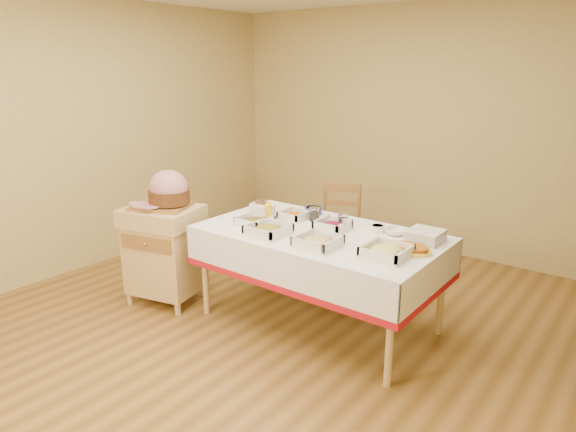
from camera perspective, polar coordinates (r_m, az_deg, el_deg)
The scene contains 22 objects.
room_shell at distance 3.68m, azimuth -2.86°, elevation 5.99°, with size 5.00×5.00×5.00m.
dining_table at distance 3.92m, azimuth 3.49°, elevation -4.01°, with size 1.82×1.02×0.76m.
butcher_cart at distance 4.47m, azimuth -13.60°, elevation -3.54°, with size 0.69×0.62×0.83m.
dining_chair at distance 4.95m, azimuth 5.65°, elevation -1.50°, with size 0.51×0.49×0.88m.
ham_on_board at distance 4.32m, azimuth -13.24°, elevation 2.63°, with size 0.48×0.45×0.31m.
serving_dish_a at distance 4.02m, azimuth -3.74°, elevation -0.59°, with size 0.24×0.24×0.10m.
serving_dish_b at distance 3.79m, azimuth -2.22°, elevation -1.53°, with size 0.28×0.28×0.11m.
serving_dish_c at distance 3.55m, azimuth 3.32°, elevation -2.83°, with size 0.28×0.28×0.11m.
serving_dish_d at distance 3.43m, azimuth 10.88°, elevation -3.84°, with size 0.28×0.28×0.11m.
serving_dish_e at distance 4.18m, azimuth 0.64°, elevation 0.08°, with size 0.21×0.20×0.10m.
serving_dish_f at distance 3.92m, azimuth 4.97°, elevation -1.04°, with size 0.24×0.23×0.11m.
small_bowl_left at distance 4.52m, azimuth -3.00°, elevation 1.31°, with size 0.12×0.12×0.06m.
small_bowl_mid at distance 4.32m, azimuth 2.81°, elevation 0.65°, with size 0.14×0.14×0.06m.
small_bowl_right at distance 3.90m, azimuth 9.92°, elevation -1.35°, with size 0.11×0.11×0.05m.
bowl_white_imported at distance 4.11m, azimuth 5.70°, elevation -0.42°, with size 0.16×0.16×0.04m, color silver.
bowl_small_imported at distance 3.87m, azimuth 11.88°, elevation -1.73°, with size 0.15×0.15×0.05m, color silver.
preserve_jar_left at distance 4.13m, azimuth 2.94°, elevation 0.13°, with size 0.09×0.09×0.11m.
preserve_jar_right at distance 4.01m, azimuth 6.07°, elevation -0.44°, with size 0.09×0.09×0.11m.
mustard_bottle at distance 4.06m, azimuth -2.18°, elevation 0.38°, with size 0.06×0.06×0.19m.
bread_basket at distance 4.33m, azimuth -2.86°, elevation 0.80°, with size 0.22×0.22×0.10m.
plate_stack at distance 3.76m, azimuth 15.01°, elevation -2.15°, with size 0.23×0.23×0.08m.
brass_platter at distance 3.55m, azimuth 13.27°, elevation -3.53°, with size 0.31×0.22×0.04m.
Camera 1 is at (2.35, -2.76, 1.96)m, focal length 32.00 mm.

